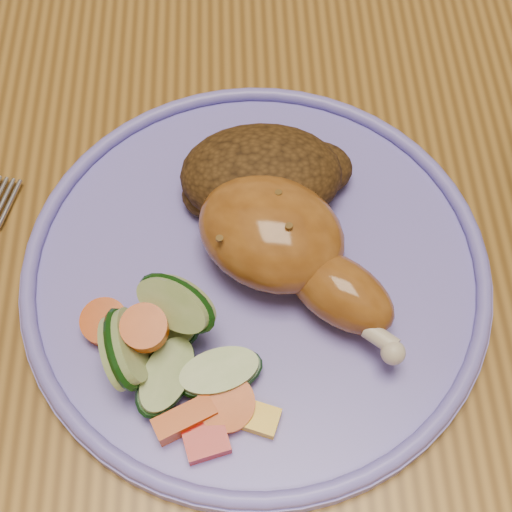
# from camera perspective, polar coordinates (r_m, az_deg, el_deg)

# --- Properties ---
(ground) EXTENTS (4.00, 4.00, 0.00)m
(ground) POSITION_cam_1_polar(r_m,az_deg,el_deg) (1.21, 0.31, -13.12)
(ground) COLOR brown
(ground) RESTS_ON ground
(dining_table) EXTENTS (0.90, 1.40, 0.75)m
(dining_table) POSITION_cam_1_polar(r_m,az_deg,el_deg) (0.60, 0.61, 4.93)
(dining_table) COLOR olive
(dining_table) RESTS_ON ground
(plate) EXTENTS (0.30, 0.30, 0.01)m
(plate) POSITION_cam_1_polar(r_m,az_deg,el_deg) (0.46, 0.00, -1.28)
(plate) COLOR #766CDA
(plate) RESTS_ON dining_table
(plate_rim) EXTENTS (0.30, 0.30, 0.01)m
(plate_rim) POSITION_cam_1_polar(r_m,az_deg,el_deg) (0.45, 0.00, -0.62)
(plate_rim) COLOR #766CDA
(plate_rim) RESTS_ON plate
(chicken_leg) EXTENTS (0.14, 0.15, 0.05)m
(chicken_leg) POSITION_cam_1_polar(r_m,az_deg,el_deg) (0.44, 2.53, 0.75)
(chicken_leg) COLOR #995A20
(chicken_leg) RESTS_ON plate
(rice_pilaf) EXTENTS (0.12, 0.08, 0.05)m
(rice_pilaf) POSITION_cam_1_polar(r_m,az_deg,el_deg) (0.47, 0.70, 6.47)
(rice_pilaf) COLOR #412910
(rice_pilaf) RESTS_ON plate
(vegetable_pile) EXTENTS (0.12, 0.12, 0.06)m
(vegetable_pile) POSITION_cam_1_polar(r_m,az_deg,el_deg) (0.42, -6.87, -7.79)
(vegetable_pile) COLOR #A50A05
(vegetable_pile) RESTS_ON plate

